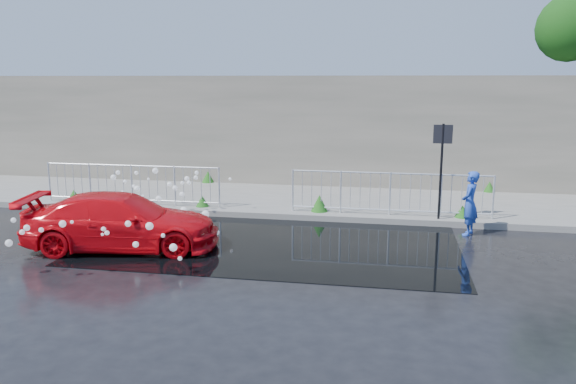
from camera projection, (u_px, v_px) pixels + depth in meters
The scene contains 12 objects.
ground at pixel (241, 253), 11.63m from camera, with size 90.00×90.00×0.00m, color black.
pavement at pixel (286, 200), 16.44m from camera, with size 30.00×4.00×0.15m, color slate.
curb at pixel (271, 215), 14.51m from camera, with size 30.00×0.25×0.16m, color slate.
retaining_wall at pixel (298, 131), 18.20m from camera, with size 30.00×0.60×3.50m, color #615D52.
puddle at pixel (275, 241), 12.51m from camera, with size 8.00×5.00×0.01m, color black.
sign_post at pixel (442, 156), 13.54m from camera, with size 0.45×0.06×2.50m.
railing_left at pixel (132, 183), 15.43m from camera, with size 5.05×0.05×1.10m.
railing_right at pixel (390, 192), 14.19m from camera, with size 5.05×0.05×1.10m.
weeds at pixel (278, 194), 15.94m from camera, with size 12.17×3.93×0.44m.
water_spray at pixel (142, 205), 12.88m from camera, with size 3.70×5.73×1.10m.
red_car at pixel (122, 222), 11.86m from camera, with size 1.65×4.05×1.18m, color red.
person at pixel (470, 203), 12.87m from camera, with size 0.54×0.36×1.49m, color blue.
Camera 1 is at (2.97, -10.79, 3.55)m, focal length 35.00 mm.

